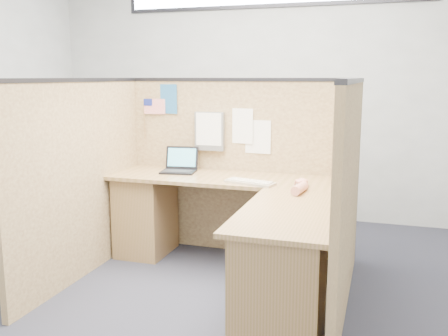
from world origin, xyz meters
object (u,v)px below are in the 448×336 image
(laptop, at_px, (181,166))
(l_desk, at_px, (235,233))
(keyboard, at_px, (250,182))
(mouse, at_px, (302,184))

(laptop, bearing_deg, l_desk, -45.90)
(l_desk, bearing_deg, keyboard, 72.77)
(l_desk, relative_size, mouse, 19.49)
(l_desk, relative_size, laptop, 6.24)
(l_desk, distance_m, keyboard, 0.40)
(mouse, bearing_deg, keyboard, -179.43)
(laptop, height_order, mouse, laptop)
(l_desk, xyz_separation_m, laptop, (-0.64, 0.50, 0.39))
(l_desk, xyz_separation_m, keyboard, (0.06, 0.19, 0.35))
(l_desk, height_order, laptop, laptop)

